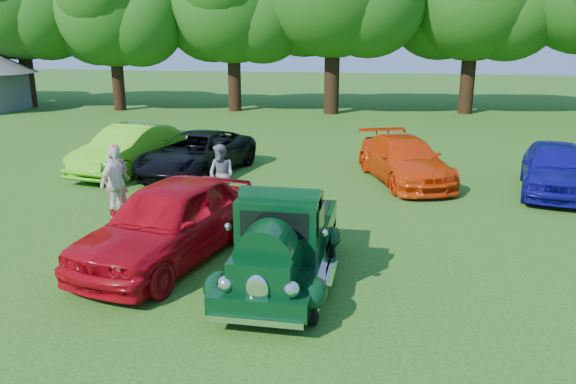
% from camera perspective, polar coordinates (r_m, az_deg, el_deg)
% --- Properties ---
extents(ground, '(120.00, 120.00, 0.00)m').
position_cam_1_polar(ground, '(11.40, -4.79, -8.24)').
color(ground, '#214C11').
rests_on(ground, ground).
extents(hero_pickup, '(2.11, 4.53, 1.77)m').
position_cam_1_polar(hero_pickup, '(10.76, -0.57, -5.28)').
color(hero_pickup, black).
rests_on(hero_pickup, ground).
extents(red_convertible, '(3.07, 5.35, 1.71)m').
position_cam_1_polar(red_convertible, '(12.00, -11.96, -2.91)').
color(red_convertible, '#AB0712').
rests_on(red_convertible, ground).
extents(back_car_lime, '(2.52, 5.06, 1.59)m').
position_cam_1_polar(back_car_lime, '(20.10, -15.77, 4.21)').
color(back_car_lime, '#56C41A').
rests_on(back_car_lime, ground).
extents(back_car_black, '(3.34, 5.51, 1.43)m').
position_cam_1_polar(back_car_black, '(19.25, -9.29, 3.85)').
color(back_car_black, black).
rests_on(back_car_black, ground).
extents(back_car_orange, '(3.56, 5.28, 1.42)m').
position_cam_1_polar(back_car_orange, '(18.47, 11.76, 3.20)').
color(back_car_orange, red).
rests_on(back_car_orange, ground).
extents(back_car_blue, '(2.66, 4.80, 1.54)m').
position_cam_1_polar(back_car_blue, '(18.56, 25.47, 2.24)').
color(back_car_blue, '#0E0B7B').
rests_on(back_car_blue, ground).
extents(spectator_pink, '(0.69, 0.47, 1.86)m').
position_cam_1_polar(spectator_pink, '(15.49, -17.07, 1.25)').
color(spectator_pink, '#CC546A').
rests_on(spectator_pink, ground).
extents(spectator_grey, '(1.02, 0.94, 1.70)m').
position_cam_1_polar(spectator_grey, '(15.72, -6.79, 1.75)').
color(spectator_grey, gray).
rests_on(spectator_grey, ground).
extents(spectator_white, '(0.65, 1.15, 1.85)m').
position_cam_1_polar(spectator_white, '(15.15, -17.14, 0.92)').
color(spectator_white, white).
rests_on(spectator_white, ground).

